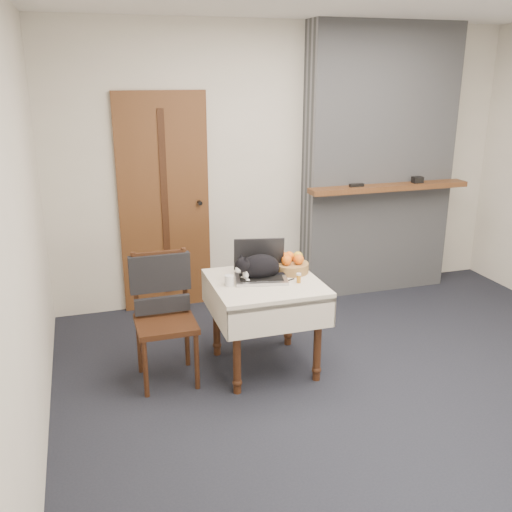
{
  "coord_description": "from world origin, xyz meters",
  "views": [
    {
      "loc": [
        -1.92,
        -3.14,
        2.15
      ],
      "look_at": [
        -0.78,
        0.51,
        0.91
      ],
      "focal_mm": 40.0,
      "sensor_mm": 36.0,
      "label": 1
    }
  ],
  "objects_px": {
    "laptop": "(260,268)",
    "fruit_basket": "(291,264)",
    "door": "(164,204)",
    "chair": "(163,299)",
    "cat": "(260,267)",
    "pill_bottle": "(299,278)",
    "cream_jar": "(229,280)",
    "side_table": "(265,295)"
  },
  "relations": [
    {
      "from": "door",
      "to": "side_table",
      "type": "height_order",
      "value": "door"
    },
    {
      "from": "side_table",
      "to": "cream_jar",
      "type": "height_order",
      "value": "cream_jar"
    },
    {
      "from": "side_table",
      "to": "pill_bottle",
      "type": "distance_m",
      "value": 0.29
    },
    {
      "from": "fruit_basket",
      "to": "chair",
      "type": "height_order",
      "value": "chair"
    },
    {
      "from": "side_table",
      "to": "cat",
      "type": "xyz_separation_m",
      "value": [
        -0.02,
        0.05,
        0.2
      ]
    },
    {
      "from": "chair",
      "to": "cream_jar",
      "type": "bearing_deg",
      "value": -15.88
    },
    {
      "from": "cat",
      "to": "pill_bottle",
      "type": "xyz_separation_m",
      "value": [
        0.24,
        -0.16,
        -0.05
      ]
    },
    {
      "from": "door",
      "to": "cat",
      "type": "height_order",
      "value": "door"
    },
    {
      "from": "laptop",
      "to": "pill_bottle",
      "type": "distance_m",
      "value": 0.3
    },
    {
      "from": "laptop",
      "to": "cream_jar",
      "type": "height_order",
      "value": "laptop"
    },
    {
      "from": "door",
      "to": "laptop",
      "type": "xyz_separation_m",
      "value": [
        0.49,
        -1.33,
        -0.23
      ]
    },
    {
      "from": "pill_bottle",
      "to": "fruit_basket",
      "type": "distance_m",
      "value": 0.24
    },
    {
      "from": "side_table",
      "to": "pill_bottle",
      "type": "xyz_separation_m",
      "value": [
        0.22,
        -0.11,
        0.15
      ]
    },
    {
      "from": "door",
      "to": "side_table",
      "type": "distance_m",
      "value": 1.56
    },
    {
      "from": "laptop",
      "to": "pill_bottle",
      "type": "bearing_deg",
      "value": -27.99
    },
    {
      "from": "door",
      "to": "chair",
      "type": "relative_size",
      "value": 2.12
    },
    {
      "from": "door",
      "to": "cream_jar",
      "type": "relative_size",
      "value": 26.33
    },
    {
      "from": "cat",
      "to": "chair",
      "type": "xyz_separation_m",
      "value": [
        -0.71,
        0.06,
        -0.19
      ]
    },
    {
      "from": "laptop",
      "to": "chair",
      "type": "bearing_deg",
      "value": -170.84
    },
    {
      "from": "cat",
      "to": "pill_bottle",
      "type": "relative_size",
      "value": 6.29
    },
    {
      "from": "door",
      "to": "chair",
      "type": "height_order",
      "value": "door"
    },
    {
      "from": "door",
      "to": "cream_jar",
      "type": "bearing_deg",
      "value": -80.77
    },
    {
      "from": "cat",
      "to": "pill_bottle",
      "type": "bearing_deg",
      "value": -51.86
    },
    {
      "from": "side_table",
      "to": "laptop",
      "type": "height_order",
      "value": "laptop"
    },
    {
      "from": "door",
      "to": "cat",
      "type": "distance_m",
      "value": 1.46
    },
    {
      "from": "side_table",
      "to": "door",
      "type": "bearing_deg",
      "value": 109.63
    },
    {
      "from": "side_table",
      "to": "chair",
      "type": "xyz_separation_m",
      "value": [
        -0.73,
        0.11,
        0.01
      ]
    },
    {
      "from": "door",
      "to": "fruit_basket",
      "type": "distance_m",
      "value": 1.52
    },
    {
      "from": "door",
      "to": "cream_jar",
      "type": "height_order",
      "value": "door"
    },
    {
      "from": "cream_jar",
      "to": "chair",
      "type": "distance_m",
      "value": 0.5
    },
    {
      "from": "pill_bottle",
      "to": "chair",
      "type": "height_order",
      "value": "chair"
    },
    {
      "from": "laptop",
      "to": "cream_jar",
      "type": "xyz_separation_m",
      "value": [
        -0.26,
        -0.1,
        -0.03
      ]
    },
    {
      "from": "laptop",
      "to": "fruit_basket",
      "type": "xyz_separation_m",
      "value": [
        0.26,
        0.04,
        -0.01
      ]
    },
    {
      "from": "cat",
      "to": "fruit_basket",
      "type": "height_order",
      "value": "cat"
    },
    {
      "from": "side_table",
      "to": "fruit_basket",
      "type": "bearing_deg",
      "value": 26.12
    },
    {
      "from": "door",
      "to": "cream_jar",
      "type": "distance_m",
      "value": 1.47
    },
    {
      "from": "door",
      "to": "chair",
      "type": "xyz_separation_m",
      "value": [
        -0.23,
        -1.3,
        -0.4
      ]
    },
    {
      "from": "pill_bottle",
      "to": "laptop",
      "type": "bearing_deg",
      "value": 140.19
    },
    {
      "from": "laptop",
      "to": "cream_jar",
      "type": "bearing_deg",
      "value": -148.03
    },
    {
      "from": "laptop",
      "to": "fruit_basket",
      "type": "bearing_deg",
      "value": 20.83
    },
    {
      "from": "laptop",
      "to": "pill_bottle",
      "type": "relative_size",
      "value": 6.07
    },
    {
      "from": "fruit_basket",
      "to": "chair",
      "type": "relative_size",
      "value": 0.28
    }
  ]
}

